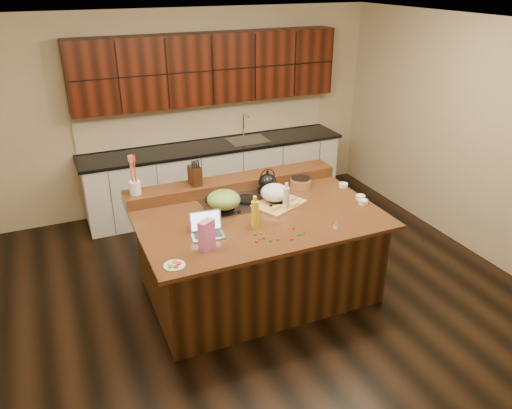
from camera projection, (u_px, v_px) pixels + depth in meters
name	position (u px, v px, depth m)	size (l,w,h in m)	color
room	(258.00, 174.00, 4.81)	(5.52, 5.02, 2.72)	black
island	(258.00, 253.00, 5.19)	(2.40, 1.60, 0.92)	black
back_ledge	(233.00, 183.00, 5.55)	(2.40, 0.30, 0.12)	black
cooktop	(247.00, 201.00, 5.23)	(0.92, 0.52, 0.05)	gray
back_counter	(214.00, 140.00, 6.92)	(3.70, 0.66, 2.40)	silver
kettle	(267.00, 182.00, 5.40)	(0.20, 0.20, 0.18)	black
green_bowl	(224.00, 200.00, 4.97)	(0.34, 0.34, 0.19)	olive
laptop	(207.00, 228.00, 4.59)	(0.33, 0.27, 0.21)	#B7B7BC
oil_bottle	(255.00, 214.00, 4.67)	(0.07, 0.07, 0.27)	yellow
vinegar_bottle	(286.00, 199.00, 5.01)	(0.06, 0.06, 0.25)	silver
wooden_tray	(276.00, 195.00, 5.18)	(0.61, 0.54, 0.20)	tan
ramekin_a	(363.00, 202.00, 5.19)	(0.10, 0.10, 0.04)	white
ramekin_b	(360.00, 197.00, 5.30)	(0.10, 0.10, 0.04)	white
ramekin_c	(343.00, 185.00, 5.59)	(0.10, 0.10, 0.04)	white
strainer_bowl	(301.00, 183.00, 5.58)	(0.24, 0.24, 0.09)	#996B3F
kitchen_timer	(336.00, 221.00, 4.77)	(0.08, 0.08, 0.07)	silver
pink_bag	(207.00, 235.00, 4.31)	(0.15, 0.08, 0.27)	#D463A6
candy_plate	(174.00, 266.00, 4.11)	(0.18, 0.18, 0.01)	white
package_box	(197.00, 221.00, 4.68)	(0.10, 0.07, 0.15)	#E3C050
utensil_crock	(135.00, 188.00, 5.11)	(0.12, 0.12, 0.14)	white
knife_block	(195.00, 175.00, 5.32)	(0.10, 0.17, 0.20)	black
gumdrop_0	(256.00, 241.00, 4.47)	(0.02, 0.02, 0.02)	red
gumdrop_1	(255.00, 234.00, 4.59)	(0.02, 0.02, 0.02)	#198C26
gumdrop_2	(291.00, 239.00, 4.50)	(0.02, 0.02, 0.02)	red
gumdrop_3	(301.00, 234.00, 4.59)	(0.02, 0.02, 0.02)	#198C26
gumdrop_4	(304.00, 232.00, 4.62)	(0.02, 0.02, 0.02)	red
gumdrop_5	(278.00, 239.00, 4.50)	(0.02, 0.02, 0.02)	#198C26
gumdrop_6	(264.00, 238.00, 4.52)	(0.02, 0.02, 0.02)	red
gumdrop_7	(304.00, 234.00, 4.59)	(0.02, 0.02, 0.02)	#198C26
gumdrop_8	(294.00, 228.00, 4.69)	(0.02, 0.02, 0.02)	red
gumdrop_9	(260.00, 239.00, 4.51)	(0.02, 0.02, 0.02)	#198C26
gumdrop_10	(257.00, 242.00, 4.46)	(0.02, 0.02, 0.02)	red
gumdrop_11	(270.00, 241.00, 4.48)	(0.02, 0.02, 0.02)	#198C26
gumdrop_12	(261.00, 233.00, 4.60)	(0.02, 0.02, 0.02)	red
gumdrop_13	(299.00, 235.00, 4.57)	(0.02, 0.02, 0.02)	#198C26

